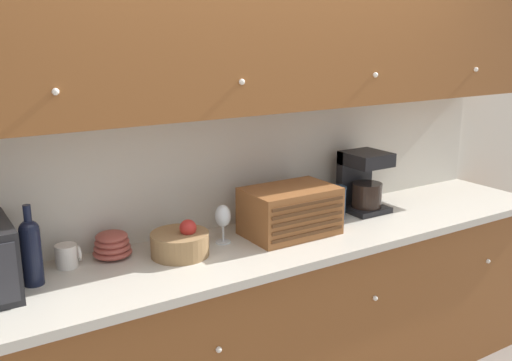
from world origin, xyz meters
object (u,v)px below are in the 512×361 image
Objects in this scene: mug at (67,256)px; wine_bottle at (31,249)px; fruit_basket at (180,243)px; bowl_stack_on_counter at (112,245)px; wine_glass at (223,217)px; bread_box at (290,211)px; coffee_maker at (362,181)px; storage_canister at (334,203)px.

wine_bottle is at bearing -146.82° from mug.
fruit_basket reaches higher than mug.
bowl_stack_on_counter is at bearing 16.79° from wine_bottle.
wine_glass is 0.34m from bread_box.
coffee_maker is (1.60, -0.07, 0.12)m from mug.
fruit_basket is at bearing -176.50° from coffee_maker.
coffee_maker reaches higher than bowl_stack_on_counter.
fruit_basket is 0.58× the size of bread_box.
mug is 0.23× the size of bread_box.
fruit_basket is at bearing -177.63° from storage_canister.
coffee_maker reaches higher than fruit_basket.
bread_box is at bearing -168.17° from storage_canister.
bowl_stack_on_counter is 0.99× the size of storage_canister.
wine_glass reaches higher than storage_canister.
wine_bottle reaches higher than bread_box.
storage_canister is at bearing 0.17° from wine_glass.
bread_box is (1.04, -0.17, 0.07)m from mug.
wine_glass is (0.85, 0.00, -0.02)m from wine_bottle.
wine_bottle is 1.19m from bread_box.
wine_bottle is at bearing 176.97° from fruit_basket.
wine_bottle is at bearing 176.87° from bread_box.
wine_bottle is 1.26× the size of fruit_basket.
bread_box is at bearing -169.74° from coffee_maker.
bread_box is at bearing -3.13° from wine_bottle.
bowl_stack_on_counter is at bearing 152.24° from fruit_basket.
mug is 0.20m from bowl_stack_on_counter.
bread_box is at bearing -9.21° from mug.
bowl_stack_on_counter reaches higher than mug.
mug is at bearing 170.79° from bread_box.
wine_bottle is 0.73× the size of bread_box.
mug is at bearing 33.18° from wine_bottle.
storage_canister is (0.91, 0.04, 0.03)m from fruit_basket.
wine_bottle reaches higher than bowl_stack_on_counter.
bowl_stack_on_counter is 0.86m from bread_box.
wine_bottle reaches higher than fruit_basket.
bowl_stack_on_counter is 0.30m from fruit_basket.
coffee_maker is at bearing -2.85° from bowl_stack_on_counter.
wine_bottle reaches higher than storage_canister.
fruit_basket is (0.26, -0.14, 0.00)m from bowl_stack_on_counter.
bowl_stack_on_counter is (0.20, 0.00, 0.01)m from mug.
bread_box is (1.19, -0.07, -0.03)m from wine_bottle.
coffee_maker reaches higher than wine_glass.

